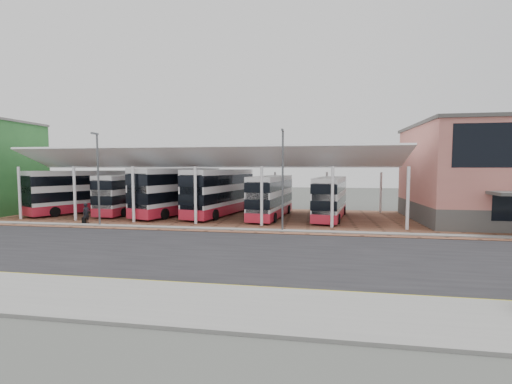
# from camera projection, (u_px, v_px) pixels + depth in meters

# --- Properties ---
(ground) EXTENTS (140.00, 140.00, 0.00)m
(ground) POSITION_uv_depth(u_px,v_px,m) (242.00, 249.00, 21.46)
(ground) COLOR #3F423D
(road) EXTENTS (120.00, 14.00, 0.02)m
(road) POSITION_uv_depth(u_px,v_px,m) (239.00, 253.00, 20.48)
(road) COLOR black
(road) RESTS_ON ground
(forecourt) EXTENTS (72.00, 16.00, 0.06)m
(forecourt) POSITION_uv_depth(u_px,v_px,m) (288.00, 219.00, 33.94)
(forecourt) COLOR brown
(forecourt) RESTS_ON ground
(sidewalk) EXTENTS (120.00, 4.00, 0.14)m
(sidewalk) POSITION_uv_depth(u_px,v_px,m) (193.00, 304.00, 12.59)
(sidewalk) COLOR slate
(sidewalk) RESTS_ON ground
(north_kerb) EXTENTS (120.00, 0.80, 0.14)m
(north_kerb) POSITION_uv_depth(u_px,v_px,m) (258.00, 230.00, 27.56)
(north_kerb) COLOR slate
(north_kerb) RESTS_ON ground
(yellow_line_near) EXTENTS (120.00, 0.12, 0.01)m
(yellow_line_near) POSITION_uv_depth(u_px,v_px,m) (209.00, 286.00, 14.57)
(yellow_line_near) COLOR #B8AE00
(yellow_line_near) RESTS_ON road
(yellow_line_far) EXTENTS (120.00, 0.12, 0.01)m
(yellow_line_far) POSITION_uv_depth(u_px,v_px,m) (211.00, 284.00, 14.86)
(yellow_line_far) COLOR #B8AE00
(yellow_line_far) RESTS_ON road
(canopy) EXTENTS (37.00, 11.63, 7.07)m
(canopy) POSITION_uv_depth(u_px,v_px,m) (212.00, 161.00, 35.74)
(canopy) COLOR white
(canopy) RESTS_ON ground
(lamp_west) EXTENTS (0.16, 0.90, 8.07)m
(lamp_west) POSITION_uv_depth(u_px,v_px,m) (98.00, 176.00, 29.57)
(lamp_west) COLOR #505357
(lamp_west) RESTS_ON ground
(lamp_east) EXTENTS (0.16, 0.90, 8.07)m
(lamp_east) POSITION_uv_depth(u_px,v_px,m) (283.00, 177.00, 27.01)
(lamp_east) COLOR #505357
(lamp_east) RESTS_ON ground
(bus_0) EXTENTS (7.40, 11.44, 4.72)m
(bus_0) POSITION_uv_depth(u_px,v_px,m) (83.00, 192.00, 38.61)
(bus_0) COLOR white
(bus_0) RESTS_ON forecourt
(bus_1) EXTENTS (2.82, 10.39, 4.25)m
(bus_1) POSITION_uv_depth(u_px,v_px,m) (130.00, 194.00, 38.34)
(bus_1) COLOR white
(bus_1) RESTS_ON forecourt
(bus_2) EXTENTS (6.26, 12.39, 4.99)m
(bus_2) POSITION_uv_depth(u_px,v_px,m) (179.00, 191.00, 37.16)
(bus_2) COLOR white
(bus_2) RESTS_ON forecourt
(bus_3) EXTENTS (5.13, 12.10, 4.86)m
(bus_3) POSITION_uv_depth(u_px,v_px,m) (220.00, 192.00, 36.57)
(bus_3) COLOR white
(bus_3) RESTS_ON forecourt
(bus_4) EXTENTS (3.67, 10.43, 4.21)m
(bus_4) POSITION_uv_depth(u_px,v_px,m) (271.00, 197.00, 34.70)
(bus_4) COLOR white
(bus_4) RESTS_ON forecourt
(bus_5) EXTENTS (3.93, 10.20, 4.10)m
(bus_5) POSITION_uv_depth(u_px,v_px,m) (330.00, 198.00, 33.91)
(bus_5) COLOR white
(bus_5) RESTS_ON forecourt
(pedestrian) EXTENTS (0.65, 0.79, 1.84)m
(pedestrian) POSITION_uv_depth(u_px,v_px,m) (86.00, 213.00, 30.90)
(pedestrian) COLOR black
(pedestrian) RESTS_ON forecourt
(suitcase) EXTENTS (0.33, 0.24, 0.57)m
(suitcase) POSITION_uv_depth(u_px,v_px,m) (84.00, 220.00, 30.86)
(suitcase) COLOR black
(suitcase) RESTS_ON forecourt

